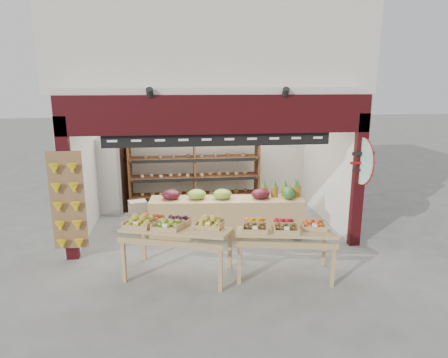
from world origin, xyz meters
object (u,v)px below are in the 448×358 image
refrigerator (112,176)px  mid_counter (226,215)px  watermelon_pile (292,227)px  display_table_right (281,230)px  display_table_left (172,227)px  cardboard_stack (147,217)px  back_shelving (195,161)px

refrigerator → mid_counter: bearing=-15.3°
watermelon_pile → display_table_right: bearing=-112.6°
refrigerator → watermelon_pile: (4.05, -2.05, -0.76)m
display_table_left → cardboard_stack: bearing=104.4°
back_shelving → refrigerator: bearing=-179.1°
back_shelving → cardboard_stack: back_shelving is taller
back_shelving → display_table_left: size_ratio=1.69×
cardboard_stack → display_table_right: display_table_right is taller
cardboard_stack → mid_counter: bearing=-21.3°
cardboard_stack → display_table_left: size_ratio=0.53×
refrigerator → display_table_right: refrigerator is taller
watermelon_pile → refrigerator: bearing=153.2°
display_table_right → back_shelving: bearing=108.6°
mid_counter → refrigerator: bearing=144.9°
refrigerator → watermelon_pile: refrigerator is taller
back_shelving → cardboard_stack: bearing=-133.3°
back_shelving → display_table_right: back_shelving is taller
refrigerator → cardboard_stack: size_ratio=1.84×
back_shelving → display_table_right: (1.27, -3.78, -0.46)m
cardboard_stack → back_shelving: bearing=46.7°
display_table_right → display_table_left: bearing=173.3°
refrigerator → mid_counter: (2.65, -1.87, -0.50)m
back_shelving → display_table_right: size_ratio=1.88×
cardboard_stack → display_table_right: (2.42, -2.55, 0.56)m
mid_counter → display_table_right: size_ratio=1.88×
refrigerator → back_shelving: bearing=20.8°
refrigerator → cardboard_stack: (0.92, -1.19, -0.71)m
refrigerator → watermelon_pile: size_ratio=2.63×
back_shelving → refrigerator: 2.09m
display_table_left → display_table_right: display_table_left is taller
mid_counter → display_table_right: (0.69, -1.88, 0.35)m
back_shelving → mid_counter: 2.14m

